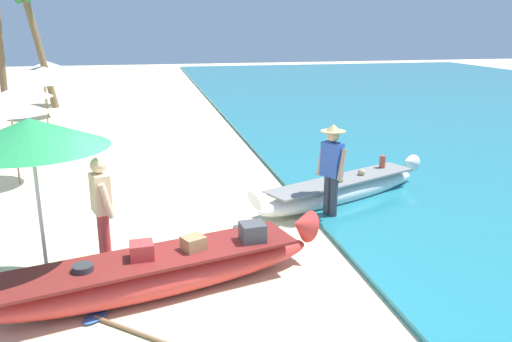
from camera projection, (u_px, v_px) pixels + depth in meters
ground_plane at (194, 287)px, 7.05m from camera, size 80.00×80.00×0.00m
boat_red_foreground at (159, 272)px, 6.81m from camera, size 4.84×1.93×0.85m
boat_white_midground at (343, 190)px, 10.26m from camera, size 4.23×2.27×0.76m
person_vendor_hatted at (332, 166)px, 9.16m from camera, size 0.47×0.57×1.78m
person_tourist_customer at (102, 208)px, 7.22m from camera, size 0.36×0.58×1.71m
patio_umbrella_large at (30, 134)px, 6.33m from camera, size 1.90×1.90×2.36m
parasol_row_0 at (10, 106)px, 11.10m from camera, size 1.60×1.60×1.91m
parasol_row_1 at (20, 91)px, 13.54m from camera, size 1.60×1.60×1.91m
parasol_row_2 at (43, 79)px, 16.54m from camera, size 1.60×1.60×1.91m
parasol_row_3 at (44, 71)px, 19.23m from camera, size 1.60×1.60×1.91m
parasol_row_4 at (47, 65)px, 21.98m from camera, size 1.60×1.60×1.91m
palm_tree_mid_cluster at (25, 1)px, 20.60m from camera, size 2.68×2.80×5.40m
paddle at (130, 330)px, 6.01m from camera, size 1.48×1.33×0.05m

